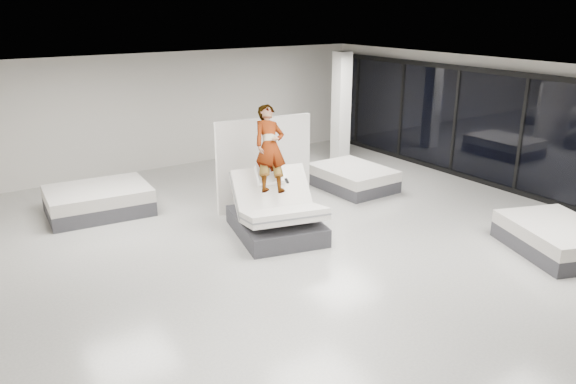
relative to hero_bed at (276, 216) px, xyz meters
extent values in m
plane|color=beige|center=(0.40, -1.04, -0.41)|extent=(14.00, 14.00, 0.00)
plane|color=#28282B|center=(0.40, -1.04, 2.79)|extent=(14.00, 14.00, 0.00)
cube|color=silver|center=(0.40, 5.96, 1.19)|extent=(12.00, 0.04, 3.20)
cube|color=silver|center=(6.40, -1.04, 1.19)|extent=(0.04, 14.00, 3.20)
cube|color=#36363B|center=(0.01, 0.04, -0.23)|extent=(1.98, 2.36, 0.36)
cube|color=white|center=(0.07, 0.29, 0.41)|extent=(1.70, 1.18, 0.92)
cube|color=slate|center=(0.07, 0.29, 0.41)|extent=(1.69, 1.06, 0.81)
cube|color=white|center=(-0.10, -0.43, 0.16)|extent=(1.75, 1.38, 0.43)
cube|color=slate|center=(-0.10, -0.43, 0.16)|extent=(1.76, 1.37, 0.24)
cube|color=white|center=(0.08, 0.35, 0.77)|extent=(0.64, 0.50, 0.40)
imported|color=slate|center=(0.08, 0.33, 0.95)|extent=(1.08, 1.91, 1.33)
cube|color=black|center=(0.21, -0.06, 0.71)|extent=(0.08, 0.15, 0.08)
cube|color=white|center=(0.67, 1.53, 0.63)|extent=(2.28, 0.34, 2.07)
cube|color=#36363B|center=(3.23, 1.48, -0.26)|extent=(1.51, 2.00, 0.30)
cube|color=white|center=(3.23, 1.48, 0.01)|extent=(1.51, 2.00, 0.25)
cube|color=#36363B|center=(3.92, -3.62, -0.26)|extent=(2.09, 2.39, 0.30)
cube|color=white|center=(3.92, -3.62, 0.01)|extent=(2.09, 2.39, 0.25)
cube|color=#36363B|center=(-2.61, 3.23, -0.25)|extent=(2.28, 1.79, 0.32)
cube|color=white|center=(-2.61, 3.23, 0.05)|extent=(2.28, 1.79, 0.27)
cube|color=white|center=(4.40, 3.46, 1.19)|extent=(0.40, 0.40, 3.20)
cube|color=black|center=(6.30, -1.04, 1.04)|extent=(0.06, 13.40, 2.80)
cube|color=black|center=(6.30, -1.04, -0.35)|extent=(0.12, 13.40, 0.12)
cube|color=black|center=(6.30, -1.04, 2.45)|extent=(0.12, 13.40, 0.12)
cube|color=black|center=(6.30, -1.04, 1.04)|extent=(0.09, 0.08, 2.80)
cube|color=black|center=(6.30, 0.96, 1.04)|extent=(0.09, 0.08, 2.80)
cube|color=black|center=(6.30, 2.96, 1.04)|extent=(0.09, 0.08, 2.80)
cube|color=black|center=(6.30, 4.96, 1.04)|extent=(0.09, 0.08, 2.80)
camera|label=1|loc=(-5.64, -8.85, 4.01)|focal=35.00mm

